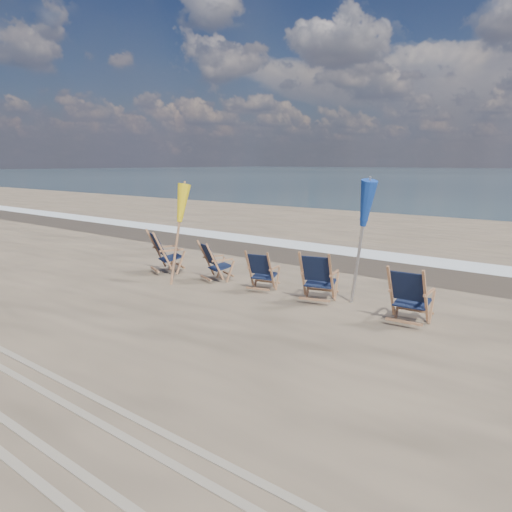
{
  "coord_description": "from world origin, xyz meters",
  "views": [
    {
      "loc": [
        6.05,
        -5.18,
        2.7
      ],
      "look_at": [
        0.0,
        2.2,
        0.9
      ],
      "focal_mm": 35.0,
      "sensor_mm": 36.0,
      "label": 1
    }
  ],
  "objects_px": {
    "beach_chair_1": "(215,263)",
    "beach_chair_3": "(331,279)",
    "beach_chair_4": "(425,299)",
    "beach_chair_2": "(271,272)",
    "umbrella_yellow": "(176,207)",
    "umbrella_blue": "(361,208)",
    "beach_chair_0": "(163,254)"
  },
  "relations": [
    {
      "from": "beach_chair_1",
      "to": "beach_chair_3",
      "type": "bearing_deg",
      "value": -153.29
    },
    {
      "from": "beach_chair_4",
      "to": "beach_chair_1",
      "type": "bearing_deg",
      "value": -5.17
    },
    {
      "from": "beach_chair_2",
      "to": "beach_chair_4",
      "type": "height_order",
      "value": "beach_chair_4"
    },
    {
      "from": "beach_chair_4",
      "to": "umbrella_yellow",
      "type": "xyz_separation_m",
      "value": [
        -5.53,
        -0.38,
        1.2
      ]
    },
    {
      "from": "beach_chair_1",
      "to": "beach_chair_3",
      "type": "xyz_separation_m",
      "value": [
        2.88,
        0.21,
        0.04
      ]
    },
    {
      "from": "beach_chair_2",
      "to": "umbrella_yellow",
      "type": "xyz_separation_m",
      "value": [
        -2.19,
        -0.6,
        1.26
      ]
    },
    {
      "from": "beach_chair_4",
      "to": "umbrella_blue",
      "type": "height_order",
      "value": "umbrella_blue"
    },
    {
      "from": "beach_chair_0",
      "to": "umbrella_blue",
      "type": "relative_size",
      "value": 0.45
    },
    {
      "from": "beach_chair_0",
      "to": "umbrella_blue",
      "type": "bearing_deg",
      "value": -148.15
    },
    {
      "from": "beach_chair_4",
      "to": "umbrella_blue",
      "type": "bearing_deg",
      "value": -24.29
    },
    {
      "from": "beach_chair_1",
      "to": "beach_chair_3",
      "type": "distance_m",
      "value": 2.88
    },
    {
      "from": "beach_chair_3",
      "to": "umbrella_blue",
      "type": "bearing_deg",
      "value": -162.69
    },
    {
      "from": "beach_chair_1",
      "to": "umbrella_yellow",
      "type": "relative_size",
      "value": 0.42
    },
    {
      "from": "beach_chair_3",
      "to": "beach_chair_2",
      "type": "bearing_deg",
      "value": -13.94
    },
    {
      "from": "beach_chair_3",
      "to": "umbrella_yellow",
      "type": "xyz_separation_m",
      "value": [
        -3.61,
        -0.64,
        1.2
      ]
    },
    {
      "from": "beach_chair_1",
      "to": "umbrella_yellow",
      "type": "bearing_deg",
      "value": 53.18
    },
    {
      "from": "beach_chair_2",
      "to": "umbrella_yellow",
      "type": "height_order",
      "value": "umbrella_yellow"
    },
    {
      "from": "beach_chair_0",
      "to": "umbrella_blue",
      "type": "xyz_separation_m",
      "value": [
        4.83,
        0.68,
        1.33
      ]
    },
    {
      "from": "beach_chair_2",
      "to": "umbrella_blue",
      "type": "xyz_separation_m",
      "value": [
        1.85,
        0.32,
        1.43
      ]
    },
    {
      "from": "beach_chair_3",
      "to": "umbrella_blue",
      "type": "relative_size",
      "value": 0.43
    },
    {
      "from": "umbrella_yellow",
      "to": "umbrella_blue",
      "type": "height_order",
      "value": "umbrella_blue"
    },
    {
      "from": "beach_chair_1",
      "to": "umbrella_blue",
      "type": "distance_m",
      "value": 3.62
    },
    {
      "from": "beach_chair_0",
      "to": "beach_chair_4",
      "type": "xyz_separation_m",
      "value": [
        6.33,
        0.14,
        -0.03
      ]
    },
    {
      "from": "beach_chair_4",
      "to": "umbrella_yellow",
      "type": "bearing_deg",
      "value": -0.57
    },
    {
      "from": "beach_chair_2",
      "to": "umbrella_blue",
      "type": "bearing_deg",
      "value": 176.18
    },
    {
      "from": "beach_chair_4",
      "to": "umbrella_yellow",
      "type": "relative_size",
      "value": 0.46
    },
    {
      "from": "beach_chair_1",
      "to": "beach_chair_4",
      "type": "xyz_separation_m",
      "value": [
        4.8,
        -0.06,
        0.04
      ]
    },
    {
      "from": "beach_chair_3",
      "to": "umbrella_yellow",
      "type": "relative_size",
      "value": 0.46
    },
    {
      "from": "umbrella_blue",
      "to": "umbrella_yellow",
      "type": "bearing_deg",
      "value": -167.21
    },
    {
      "from": "umbrella_yellow",
      "to": "beach_chair_3",
      "type": "bearing_deg",
      "value": 10.07
    },
    {
      "from": "beach_chair_1",
      "to": "beach_chair_2",
      "type": "height_order",
      "value": "beach_chair_1"
    },
    {
      "from": "beach_chair_0",
      "to": "beach_chair_3",
      "type": "bearing_deg",
      "value": -150.91
    }
  ]
}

